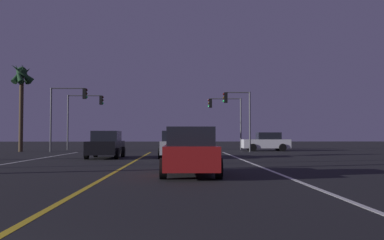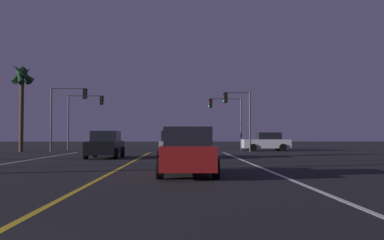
% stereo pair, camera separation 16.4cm
% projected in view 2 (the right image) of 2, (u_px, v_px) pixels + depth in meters
% --- Properties ---
extents(lane_edge_right, '(0.16, 39.41, 0.01)m').
position_uv_depth(lane_edge_right, '(272.00, 172.00, 16.46)').
color(lane_edge_right, silver).
rests_on(lane_edge_right, ground).
extents(lane_center_divider, '(0.16, 39.41, 0.01)m').
position_uv_depth(lane_center_divider, '(112.00, 172.00, 16.32)').
color(lane_center_divider, gold).
rests_on(lane_center_divider, ground).
extents(car_lead_same_lane, '(2.02, 4.30, 1.70)m').
position_uv_depth(car_lead_same_lane, '(187.00, 152.00, 15.04)').
color(car_lead_same_lane, black).
rests_on(car_lead_same_lane, ground).
extents(car_crossing_side, '(4.30, 2.02, 1.70)m').
position_uv_depth(car_crossing_side, '(267.00, 142.00, 39.24)').
color(car_crossing_side, black).
rests_on(car_crossing_side, ground).
extents(car_oncoming, '(2.02, 4.30, 1.70)m').
position_uv_depth(car_oncoming, '(105.00, 145.00, 26.73)').
color(car_oncoming, black).
rests_on(car_oncoming, ground).
extents(car_ahead_far, '(2.02, 4.30, 1.70)m').
position_uv_depth(car_ahead_far, '(175.00, 145.00, 27.00)').
color(car_ahead_far, black).
rests_on(car_ahead_far, ground).
extents(traffic_light_near_right, '(2.42, 0.36, 5.20)m').
position_uv_depth(traffic_light_near_right, '(237.00, 108.00, 36.82)').
color(traffic_light_near_right, '#4C4C51').
rests_on(traffic_light_near_right, ground).
extents(traffic_light_near_left, '(3.17, 0.36, 5.51)m').
position_uv_depth(traffic_light_near_left, '(69.00, 104.00, 36.49)').
color(traffic_light_near_left, '#4C4C51').
rests_on(traffic_light_near_left, ground).
extents(traffic_light_far_right, '(3.35, 0.36, 5.13)m').
position_uv_depth(traffic_light_far_right, '(225.00, 111.00, 42.30)').
color(traffic_light_far_right, '#4C4C51').
rests_on(traffic_light_far_right, ground).
extents(traffic_light_far_left, '(3.56, 0.36, 5.40)m').
position_uv_depth(traffic_light_far_left, '(86.00, 109.00, 41.99)').
color(traffic_light_far_left, '#4C4C51').
rests_on(traffic_light_far_left, ground).
extents(palm_tree_left_far, '(2.14, 1.94, 7.82)m').
position_uv_depth(palm_tree_left_far, '(22.00, 81.00, 37.32)').
color(palm_tree_left_far, '#473826').
rests_on(palm_tree_left_far, ground).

